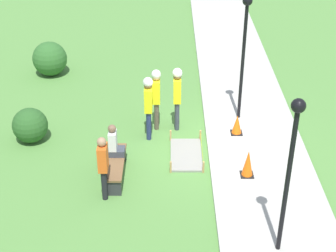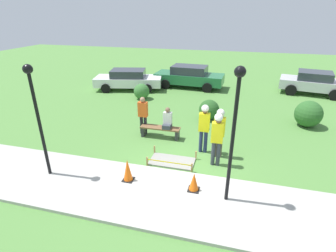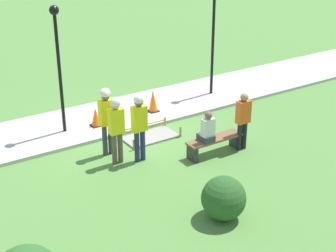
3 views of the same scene
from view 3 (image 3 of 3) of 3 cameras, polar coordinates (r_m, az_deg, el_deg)
name	(u,v)px [view 3 (image 3 of 3)]	position (r m, az deg, el deg)	size (l,w,h in m)	color
ground_plane	(127,134)	(15.75, -4.52, -0.90)	(60.00, 60.00, 0.00)	#51843D
sidewalk	(107,118)	(16.85, -6.79, 0.92)	(28.00, 2.75, 0.10)	#ADAAA3
wet_concrete_patch	(150,137)	(15.44, -1.99, -1.22)	(1.65, 0.91, 0.34)	gray
traffic_cone_near_patch	(153,101)	(16.98, -1.68, 2.80)	(0.34, 0.34, 0.74)	black
traffic_cone_far_patch	(96,117)	(16.07, -8.01, 0.99)	(0.34, 0.34, 0.59)	black
park_bench	(214,143)	(14.45, 5.17, -1.84)	(1.71, 0.44, 0.49)	#2D2D33
person_seated_on_bench	(207,130)	(14.03, 4.38, -0.40)	(0.36, 0.44, 0.89)	#383D47
worker_supervisor	(106,115)	(14.11, -6.84, 1.27)	(0.40, 0.28, 1.97)	#383D47
worker_assistant	(139,121)	(13.69, -3.21, 0.56)	(0.40, 0.28, 1.94)	navy
worker_trainee	(116,124)	(13.62, -5.76, 0.23)	(0.40, 0.27, 1.90)	brown
bystander_in_orange_shirt	(243,118)	(14.55, 8.31, 0.87)	(0.40, 0.22, 1.70)	black
lamppost_near	(58,51)	(15.14, -12.12, 8.11)	(0.28, 0.28, 3.81)	black
lamppost_far	(213,28)	(18.09, 5.05, 10.76)	(0.28, 0.28, 3.60)	black
shrub_rounded_far	(224,198)	(11.61, 6.18, -7.97)	(1.02, 1.02, 1.02)	#285623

